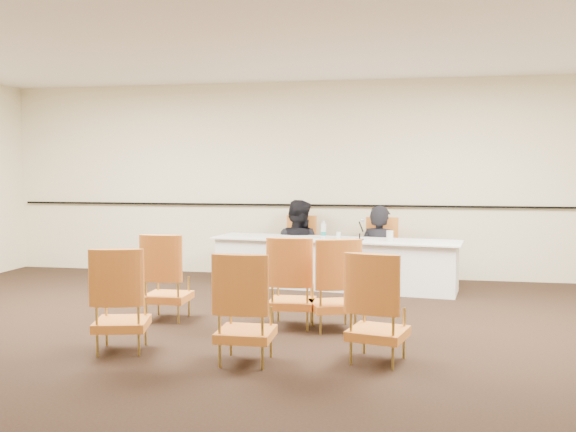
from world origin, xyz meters
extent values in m
plane|color=black|center=(0.00, 0.00, 0.00)|extent=(10.00, 10.00, 0.00)
plane|color=white|center=(0.00, 0.00, 3.00)|extent=(10.00, 10.00, 0.00)
cube|color=#F4EABF|center=(0.00, 4.00, 1.50)|extent=(10.00, 0.04, 3.00)
cube|color=black|center=(0.00, 3.96, 1.10)|extent=(9.80, 0.04, 0.03)
imported|color=black|center=(1.00, 3.45, 0.30)|extent=(0.71, 0.59, 1.68)
imported|color=black|center=(-0.22, 3.62, 0.38)|extent=(0.95, 0.84, 1.63)
cube|color=white|center=(0.77, 2.89, 0.69)|extent=(0.35, 0.29, 0.00)
cylinder|color=silver|center=(0.47, 2.97, 0.74)|extent=(0.08, 0.08, 0.10)
cylinder|color=silver|center=(1.17, 2.79, 0.76)|extent=(0.11, 0.11, 0.14)
camera|label=1|loc=(1.43, -5.81, 1.62)|focal=40.00mm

